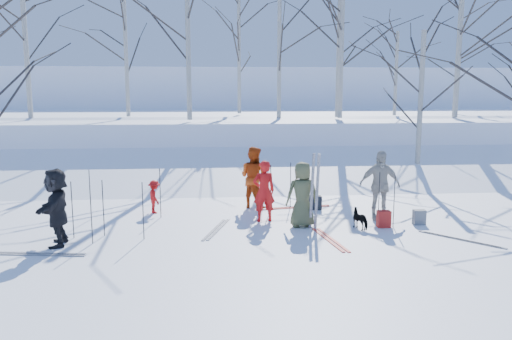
{
  "coord_description": "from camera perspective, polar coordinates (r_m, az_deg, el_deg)",
  "views": [
    {
      "loc": [
        -1.1,
        -11.61,
        3.4
      ],
      "look_at": [
        0.0,
        1.5,
        1.3
      ],
      "focal_mm": 35.0,
      "sensor_mm": 36.0,
      "label": 1
    }
  ],
  "objects": [
    {
      "name": "skier_redor_behind",
      "position": [
        14.52,
        -0.28,
        -0.85
      ],
      "size": [
        1.11,
        1.09,
        1.8
      ],
      "primitive_type": "imported",
      "rotation": [
        0.0,
        0.0,
        2.43
      ],
      "color": "#B23D0D",
      "rests_on": "ground"
    },
    {
      "name": "ski_pair_b",
      "position": [
        11.71,
        8.45,
        -7.86
      ],
      "size": [
        0.77,
        1.96,
        0.02
      ],
      "primitive_type": null,
      "rotation": [
        0.0,
        0.0,
        0.15
      ],
      "color": "red",
      "rests_on": "ground"
    },
    {
      "name": "birch_plateau_a",
      "position": [
        24.61,
        22.3,
        14.51
      ],
      "size": [
        5.94,
        5.94,
        7.63
      ],
      "primitive_type": null,
      "color": "silver",
      "rests_on": "snow_plateau"
    },
    {
      "name": "ski_pole_d",
      "position": [
        14.56,
        3.96,
        -1.76
      ],
      "size": [
        0.02,
        0.02,
        1.34
      ],
      "primitive_type": "cylinder",
      "color": "black",
      "rests_on": "ground"
    },
    {
      "name": "snow_ramp",
      "position": [
        18.93,
        -1.4,
        -0.82
      ],
      "size": [
        70.0,
        9.49,
        4.12
      ],
      "primitive_type": "cube",
      "rotation": [
        0.3,
        0.0,
        0.0
      ],
      "color": "white",
      "rests_on": "ground"
    },
    {
      "name": "birch_plateau_d",
      "position": [
        22.62,
        9.76,
        13.9
      ],
      "size": [
        5.02,
        5.02,
        6.31
      ],
      "primitive_type": null,
      "color": "silver",
      "rests_on": "snow_plateau"
    },
    {
      "name": "backpack_red",
      "position": [
        12.98,
        14.39,
        -5.45
      ],
      "size": [
        0.32,
        0.22,
        0.42
      ],
      "primitive_type": "cube",
      "color": "#AC201A",
      "rests_on": "ground"
    },
    {
      "name": "skier_red_seated",
      "position": [
        14.24,
        -11.54,
        -3.01
      ],
      "size": [
        0.54,
        0.69,
        0.93
      ],
      "primitive_type": "imported",
      "rotation": [
        0.0,
        0.0,
        1.95
      ],
      "color": "red",
      "rests_on": "ground"
    },
    {
      "name": "birch_plateau_l",
      "position": [
        24.47,
        -24.88,
        13.62
      ],
      "size": [
        5.48,
        5.48,
        6.98
      ],
      "primitive_type": null,
      "color": "silver",
      "rests_on": "snow_plateau"
    },
    {
      "name": "birch_plateau_h",
      "position": [
        30.17,
        22.17,
        11.15
      ],
      "size": [
        4.3,
        4.3,
        5.28
      ],
      "primitive_type": null,
      "color": "silver",
      "rests_on": "snow_plateau"
    },
    {
      "name": "ski_pair_e",
      "position": [
        11.52,
        -23.37,
        -8.82
      ],
      "size": [
        0.74,
        1.96,
        0.02
      ],
      "primitive_type": null,
      "rotation": [
        0.0,
        0.0,
        1.43
      ],
      "color": "silver",
      "rests_on": "ground"
    },
    {
      "name": "ski_pole_h",
      "position": [
        13.67,
        -10.89,
        -2.62
      ],
      "size": [
        0.02,
        0.02,
        1.34
      ],
      "primitive_type": "cylinder",
      "color": "black",
      "rests_on": "ground"
    },
    {
      "name": "skier_red_north",
      "position": [
        13.02,
        0.91,
        -2.42
      ],
      "size": [
        0.64,
        0.46,
        1.61
      ],
      "primitive_type": "imported",
      "rotation": [
        0.0,
        0.0,
        3.28
      ],
      "color": "red",
      "rests_on": "ground"
    },
    {
      "name": "backpack_dark",
      "position": [
        14.52,
        6.79,
        -3.73
      ],
      "size": [
        0.34,
        0.24,
        0.4
      ],
      "primitive_type": "cube",
      "color": "black",
      "rests_on": "ground"
    },
    {
      "name": "birch_plateau_j",
      "position": [
        23.12,
        2.68,
        13.16
      ],
      "size": [
        4.6,
        4.6,
        5.71
      ],
      "primitive_type": null,
      "color": "silver",
      "rests_on": "snow_plateau"
    },
    {
      "name": "ski_pair_c",
      "position": [
        14.76,
        4.89,
        -4.25
      ],
      "size": [
        0.75,
        1.96,
        0.02
      ],
      "primitive_type": null,
      "rotation": [
        0.0,
        0.0,
        1.72
      ],
      "color": "red",
      "rests_on": "ground"
    },
    {
      "name": "upright_ski_right",
      "position": [
        12.36,
        6.99,
        -2.44
      ],
      "size": [
        0.1,
        0.23,
        1.89
      ],
      "primitive_type": "cube",
      "rotation": [
        0.1,
        0.0,
        0.13
      ],
      "color": "silver",
      "rests_on": "ground"
    },
    {
      "name": "birch_plateau_b",
      "position": [
        25.54,
        22.22,
        14.03
      ],
      "size": [
        5.78,
        5.78,
        7.39
      ],
      "primitive_type": null,
      "color": "silver",
      "rests_on": "snow_plateau"
    },
    {
      "name": "ski_pole_j",
      "position": [
        13.25,
        13.87,
        -3.1
      ],
      "size": [
        0.02,
        0.02,
        1.34
      ],
      "primitive_type": "cylinder",
      "color": "black",
      "rests_on": "ground"
    },
    {
      "name": "ground",
      "position": [
        12.15,
        0.6,
        -7.18
      ],
      "size": [
        120.0,
        120.0,
        0.0
      ],
      "primitive_type": "plane",
      "color": "white",
      "rests_on": "ground"
    },
    {
      "name": "ski_pole_b",
      "position": [
        13.95,
        -18.42,
        -2.69
      ],
      "size": [
        0.02,
        0.02,
        1.34
      ],
      "primitive_type": "cylinder",
      "color": "black",
      "rests_on": "ground"
    },
    {
      "name": "ski_pair_a",
      "position": [
        12.51,
        22.35,
        -7.36
      ],
      "size": [
        2.08,
        2.1,
        0.02
      ],
      "primitive_type": null,
      "rotation": [
        0.0,
        0.0,
        0.72
      ],
      "color": "silver",
      "rests_on": "ground"
    },
    {
      "name": "skier_grey_west",
      "position": [
        11.84,
        -21.83,
        -3.96
      ],
      "size": [
        0.63,
        1.64,
        1.73
      ],
      "primitive_type": "imported",
      "rotation": [
        0.0,
        0.0,
        4.79
      ],
      "color": "black",
      "rests_on": "ground"
    },
    {
      "name": "ski_pole_e",
      "position": [
        11.76,
        -12.79,
        -4.59
      ],
      "size": [
        0.02,
        0.02,
        1.34
      ],
      "primitive_type": "cylinder",
      "color": "black",
      "rests_on": "ground"
    },
    {
      "name": "far_hill",
      "position": [
        49.64,
        -3.57,
        7.44
      ],
      "size": [
        90.0,
        30.0,
        6.0
      ],
      "primitive_type": "cube",
      "color": "white",
      "rests_on": "ground"
    },
    {
      "name": "upright_ski_left",
      "position": [
        12.35,
        6.41,
        -2.43
      ],
      "size": [
        0.12,
        0.17,
        1.9
      ],
      "primitive_type": "cube",
      "rotation": [
        0.07,
        0.0,
        0.33
      ],
      "color": "silver",
      "rests_on": "ground"
    },
    {
      "name": "ski_pole_g",
      "position": [
        12.29,
        -17.06,
        -4.18
      ],
      "size": [
        0.02,
        0.02,
        1.34
      ],
      "primitive_type": "cylinder",
      "color": "black",
      "rests_on": "ground"
    },
    {
      "name": "birch_plateau_g",
      "position": [
        24.24,
        -14.62,
        12.3
      ],
      "size": [
        4.36,
        4.36,
        5.37
      ],
      "primitive_type": null,
      "color": "silver",
      "rests_on": "snow_plateau"
    },
    {
      "name": "birch_plateau_i",
      "position": [
        26.92,
        -1.95,
        12.74
      ],
      "size": [
        4.7,
        4.7,
        5.86
      ],
      "primitive_type": null,
      "color": "silver",
      "rests_on": "snow_plateau"
    },
    {
      "name": "ski_pole_f",
      "position": [
        12.33,
        -20.25,
        -4.3
      ],
      "size": [
        0.02,
        0.02,
        1.34
      ],
      "primitive_type": "cylinder",
      "color": "black",
      "rests_on": "ground"
    },
    {
      "name": "backpack_grey",
      "position": [
        13.51,
        18.15,
        -5.14
      ],
      "size": [
        0.3,
        0.2,
        0.38
      ],
      "primitive_type": "cube",
      "color": "slate",
      "rests_on": "ground"
    },
    {
      "name": "birch_edge_e",
      "position": [
        19.56,
        18.26,
        6.82
      ],
      "size": [
        4.5,
        4.5,
        5.57
      ],
      "primitive_type": null,
      "color": "silver",
      "rests_on": "ground"
    },
    {
      "name": "dog",
      "position": [
        12.7,
        11.9,
        -5.48
      ],
      "size": [
        0.51,
        0.66,
        0.51
      ],
      "primitive_type": "imported",
      "rotation": [
        0.0,
        0.0,
        3.61
      ],
      "color": "black",
      "rests_on": "ground"
    },
    {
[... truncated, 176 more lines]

